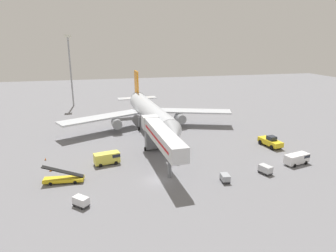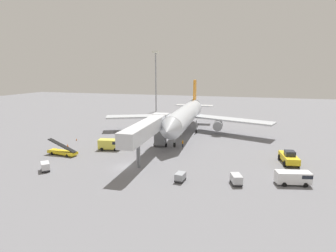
# 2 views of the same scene
# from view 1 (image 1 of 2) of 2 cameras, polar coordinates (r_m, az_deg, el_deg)

# --- Properties ---
(ground_plane) EXTENTS (300.00, 300.00, 0.00)m
(ground_plane) POSITION_cam_1_polar(r_m,az_deg,el_deg) (53.50, -2.19, -10.32)
(ground_plane) COLOR slate
(airplane_at_gate) EXTENTS (48.38, 45.46, 14.55)m
(airplane_at_gate) POSITION_cam_1_polar(r_m,az_deg,el_deg) (81.01, -3.54, 2.73)
(airplane_at_gate) COLOR silver
(airplane_at_gate) RESTS_ON ground
(jet_bridge) EXTENTS (4.12, 22.93, 7.74)m
(jet_bridge) POSITION_cam_1_polar(r_m,az_deg,el_deg) (58.26, -1.52, -1.79)
(jet_bridge) COLOR silver
(jet_bridge) RESTS_ON ground
(pushback_tug) EXTENTS (3.44, 6.40, 2.59)m
(pushback_tug) POSITION_cam_1_polar(r_m,az_deg,el_deg) (73.21, 18.98, -2.83)
(pushback_tug) COLOR yellow
(pushback_tug) RESTS_ON ground
(belt_loader_truck) EXTENTS (6.95, 2.63, 3.23)m
(belt_loader_truck) POSITION_cam_1_polar(r_m,az_deg,el_deg) (55.45, -19.31, -9.41)
(belt_loader_truck) COLOR yellow
(belt_loader_truck) RESTS_ON ground
(service_van_far_center) EXTENTS (5.27, 3.06, 2.34)m
(service_van_far_center) POSITION_cam_1_polar(r_m,az_deg,el_deg) (60.83, -11.47, -5.94)
(service_van_far_center) COLOR #E5DB4C
(service_van_far_center) RESTS_ON ground
(service_van_rear_left) EXTENTS (5.49, 3.13, 2.07)m
(service_van_rear_left) POSITION_cam_1_polar(r_m,az_deg,el_deg) (64.98, 23.46, -5.68)
(service_van_rear_left) COLOR white
(service_van_rear_left) RESTS_ON ground
(baggage_cart_outer_right) EXTENTS (2.12, 2.72, 1.58)m
(baggage_cart_outer_right) POSITION_cam_1_polar(r_m,az_deg,el_deg) (58.48, 18.11, -7.84)
(baggage_cart_outer_right) COLOR #38383D
(baggage_cart_outer_right) RESTS_ON ground
(baggage_cart_near_right) EXTENTS (2.60, 2.60, 1.52)m
(baggage_cart_near_right) POSITION_cam_1_polar(r_m,az_deg,el_deg) (47.29, -16.30, -13.62)
(baggage_cart_near_right) COLOR #38383D
(baggage_cart_near_right) RESTS_ON ground
(baggage_cart_mid_center) EXTENTS (1.56, 2.14, 1.39)m
(baggage_cart_mid_center) POSITION_cam_1_polar(r_m,az_deg,el_deg) (53.53, 10.85, -9.68)
(baggage_cart_mid_center) COLOR #38383D
(baggage_cart_mid_center) RESTS_ON ground
(ground_crew_worker_foreground) EXTENTS (0.45, 0.45, 1.72)m
(ground_crew_worker_foreground) POSITION_cam_1_polar(r_m,az_deg,el_deg) (69.28, 0.79, -3.24)
(ground_crew_worker_foreground) COLOR #1E2333
(ground_crew_worker_foreground) RESTS_ON ground
(safety_cone_alpha) EXTENTS (0.35, 0.35, 0.53)m
(safety_cone_alpha) POSITION_cam_1_polar(r_m,az_deg,el_deg) (66.72, -22.39, -5.86)
(safety_cone_alpha) COLOR black
(safety_cone_alpha) RESTS_ON ground
(safety_cone_bravo) EXTENTS (0.49, 0.49, 0.74)m
(safety_cone_bravo) POSITION_cam_1_polar(r_m,az_deg,el_deg) (60.95, -21.54, -7.72)
(safety_cone_bravo) COLOR black
(safety_cone_bravo) RESTS_ON ground
(apron_light_mast) EXTENTS (2.40, 2.40, 25.86)m
(apron_light_mast) POSITION_cam_1_polar(r_m,az_deg,el_deg) (116.30, -18.31, 12.33)
(apron_light_mast) COLOR #93969B
(apron_light_mast) RESTS_ON ground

